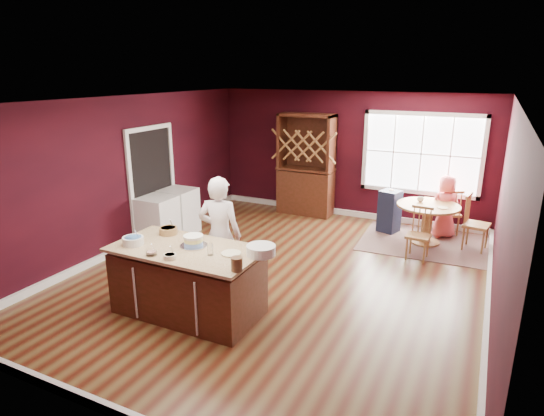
{
  "coord_description": "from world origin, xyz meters",
  "views": [
    {
      "loc": [
        2.74,
        -5.97,
        3.09
      ],
      "look_at": [
        -0.21,
        0.11,
        1.05
      ],
      "focal_mm": 30.0,
      "sensor_mm": 36.0,
      "label": 1
    }
  ],
  "objects_px": {
    "baker": "(220,235)",
    "toddler": "(392,193)",
    "dining_table": "(427,216)",
    "chair_south": "(419,234)",
    "washer": "(158,220)",
    "high_chair": "(389,210)",
    "kitchen_island": "(188,282)",
    "layer_cake": "(193,241)",
    "chair_east": "(477,223)",
    "dryer": "(179,211)",
    "chair_north": "(448,211)",
    "seated_woman": "(445,207)",
    "hutch": "(306,165)"
  },
  "relations": [
    {
      "from": "layer_cake",
      "to": "hutch",
      "type": "bearing_deg",
      "value": 93.78
    },
    {
      "from": "hutch",
      "to": "washer",
      "type": "relative_size",
      "value": 2.51
    },
    {
      "from": "layer_cake",
      "to": "chair_south",
      "type": "distance_m",
      "value": 3.94
    },
    {
      "from": "chair_south",
      "to": "baker",
      "type": "bearing_deg",
      "value": -130.84
    },
    {
      "from": "dining_table",
      "to": "hutch",
      "type": "relative_size",
      "value": 0.51
    },
    {
      "from": "layer_cake",
      "to": "dryer",
      "type": "relative_size",
      "value": 0.4
    },
    {
      "from": "kitchen_island",
      "to": "dining_table",
      "type": "distance_m",
      "value": 4.72
    },
    {
      "from": "layer_cake",
      "to": "washer",
      "type": "height_order",
      "value": "layer_cake"
    },
    {
      "from": "seated_woman",
      "to": "toddler",
      "type": "bearing_deg",
      "value": -24.02
    },
    {
      "from": "kitchen_island",
      "to": "layer_cake",
      "type": "distance_m",
      "value": 0.56
    },
    {
      "from": "baker",
      "to": "toddler",
      "type": "bearing_deg",
      "value": -125.81
    },
    {
      "from": "baker",
      "to": "chair_east",
      "type": "xyz_separation_m",
      "value": [
        3.25,
        3.35,
        -0.35
      ]
    },
    {
      "from": "chair_south",
      "to": "washer",
      "type": "xyz_separation_m",
      "value": [
        -4.47,
        -1.33,
        -0.01
      ]
    },
    {
      "from": "layer_cake",
      "to": "washer",
      "type": "bearing_deg",
      "value": 139.73
    },
    {
      "from": "chair_east",
      "to": "toddler",
      "type": "bearing_deg",
      "value": 88.61
    },
    {
      "from": "dining_table",
      "to": "chair_east",
      "type": "xyz_separation_m",
      "value": [
        0.84,
        0.05,
        -0.02
      ]
    },
    {
      "from": "dining_table",
      "to": "chair_east",
      "type": "bearing_deg",
      "value": 3.43
    },
    {
      "from": "baker",
      "to": "chair_south",
      "type": "height_order",
      "value": "baker"
    },
    {
      "from": "hutch",
      "to": "baker",
      "type": "bearing_deg",
      "value": -85.58
    },
    {
      "from": "chair_east",
      "to": "hutch",
      "type": "bearing_deg",
      "value": 87.82
    },
    {
      "from": "chair_south",
      "to": "seated_woman",
      "type": "relative_size",
      "value": 0.75
    },
    {
      "from": "dining_table",
      "to": "high_chair",
      "type": "bearing_deg",
      "value": 155.51
    },
    {
      "from": "baker",
      "to": "seated_woman",
      "type": "xyz_separation_m",
      "value": [
        2.66,
        3.8,
        -0.25
      ]
    },
    {
      "from": "seated_woman",
      "to": "hutch",
      "type": "relative_size",
      "value": 0.55
    },
    {
      "from": "kitchen_island",
      "to": "dryer",
      "type": "bearing_deg",
      "value": 129.07
    },
    {
      "from": "kitchen_island",
      "to": "chair_south",
      "type": "relative_size",
      "value": 2.14
    },
    {
      "from": "dining_table",
      "to": "seated_woman",
      "type": "xyz_separation_m",
      "value": [
        0.25,
        0.51,
        0.08
      ]
    },
    {
      "from": "dryer",
      "to": "chair_south",
      "type": "bearing_deg",
      "value": 8.8
    },
    {
      "from": "kitchen_island",
      "to": "chair_east",
      "type": "distance_m",
      "value": 5.24
    },
    {
      "from": "chair_east",
      "to": "kitchen_island",
      "type": "bearing_deg",
      "value": 150.21
    },
    {
      "from": "high_chair",
      "to": "dryer",
      "type": "bearing_deg",
      "value": -135.75
    },
    {
      "from": "high_chair",
      "to": "chair_south",
      "type": "bearing_deg",
      "value": -40.46
    },
    {
      "from": "dining_table",
      "to": "chair_south",
      "type": "bearing_deg",
      "value": -91.61
    },
    {
      "from": "layer_cake",
      "to": "chair_south",
      "type": "xyz_separation_m",
      "value": [
        2.39,
        3.09,
        -0.54
      ]
    },
    {
      "from": "washer",
      "to": "dryer",
      "type": "relative_size",
      "value": 0.99
    },
    {
      "from": "layer_cake",
      "to": "high_chair",
      "type": "distance_m",
      "value": 4.61
    },
    {
      "from": "baker",
      "to": "chair_east",
      "type": "bearing_deg",
      "value": -145.48
    },
    {
      "from": "chair_south",
      "to": "seated_woman",
      "type": "height_order",
      "value": "seated_woman"
    },
    {
      "from": "dining_table",
      "to": "baker",
      "type": "xyz_separation_m",
      "value": [
        -2.41,
        -3.3,
        0.32
      ]
    },
    {
      "from": "chair_south",
      "to": "toddler",
      "type": "distance_m",
      "value": 1.43
    },
    {
      "from": "baker",
      "to": "toddler",
      "type": "height_order",
      "value": "baker"
    },
    {
      "from": "chair_north",
      "to": "hutch",
      "type": "xyz_separation_m",
      "value": [
        -3.03,
        0.07,
        0.64
      ]
    },
    {
      "from": "kitchen_island",
      "to": "toddler",
      "type": "distance_m",
      "value": 4.71
    },
    {
      "from": "dining_table",
      "to": "baker",
      "type": "distance_m",
      "value": 4.1
    },
    {
      "from": "seated_woman",
      "to": "layer_cake",
      "type": "bearing_deg",
      "value": 26.02
    },
    {
      "from": "chair_east",
      "to": "chair_south",
      "type": "distance_m",
      "value": 1.24
    },
    {
      "from": "chair_north",
      "to": "toddler",
      "type": "bearing_deg",
      "value": -10.0
    },
    {
      "from": "toddler",
      "to": "dryer",
      "type": "relative_size",
      "value": 0.29
    },
    {
      "from": "toddler",
      "to": "dryer",
      "type": "bearing_deg",
      "value": -153.35
    },
    {
      "from": "layer_cake",
      "to": "chair_north",
      "type": "xyz_separation_m",
      "value": [
        2.72,
        4.62,
        -0.52
      ]
    }
  ]
}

